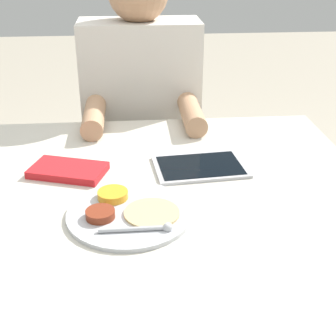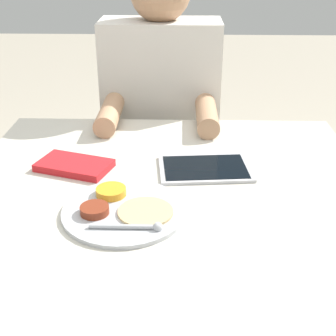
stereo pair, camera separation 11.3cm
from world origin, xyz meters
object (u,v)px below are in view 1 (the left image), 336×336
object	(u,v)px
red_notebook	(68,171)
tablet_device	(200,167)
thali_tray	(128,212)
person_diner	(142,144)

from	to	relation	value
red_notebook	tablet_device	bearing A→B (deg)	0.52
thali_tray	red_notebook	bearing A→B (deg)	125.74
red_notebook	tablet_device	distance (m)	0.35
red_notebook	person_diner	xyz separation A→B (m)	(0.21, 0.55, -0.17)
red_notebook	tablet_device	world-z (taller)	red_notebook
red_notebook	person_diner	world-z (taller)	person_diner
thali_tray	tablet_device	bearing A→B (deg)	48.54
tablet_device	red_notebook	bearing A→B (deg)	-179.48
tablet_device	person_diner	xyz separation A→B (m)	(-0.14, 0.55, -0.17)
thali_tray	red_notebook	size ratio (longest dim) A/B	1.30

